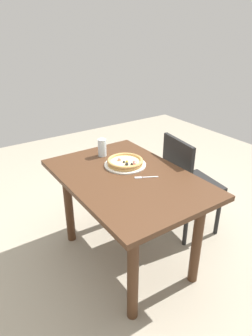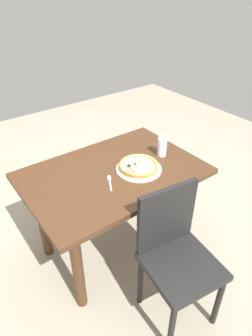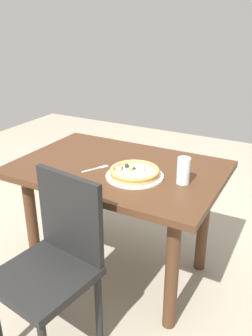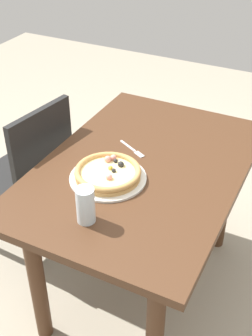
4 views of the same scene
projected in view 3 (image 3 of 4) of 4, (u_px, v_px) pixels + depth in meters
The scene contains 7 objects.
ground_plane at pixel (119, 269), 2.32m from camera, with size 6.00×6.00×0.00m, color #9E937F.
dining_table at pixel (118, 185), 2.08m from camera, with size 1.19×0.81×0.74m.
chair_near at pixel (54, 261), 1.62m from camera, with size 0.45×0.45×0.89m.
plate at pixel (135, 176), 1.89m from camera, with size 0.31×0.31×0.01m, color silver.
pizza at pixel (134, 172), 1.88m from camera, with size 0.27×0.27×0.05m.
fork at pixel (97, 168), 1.99m from camera, with size 0.09×0.15×0.00m.
drinking_glass at pixel (183, 171), 1.79m from camera, with size 0.07×0.07×0.14m, color silver.
Camera 3 is at (0.92, -1.62, 1.53)m, focal length 37.60 mm.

